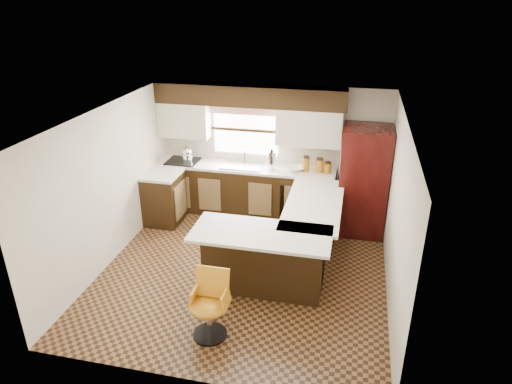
% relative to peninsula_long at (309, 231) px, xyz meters
% --- Properties ---
extents(floor, '(4.40, 4.40, 0.00)m').
position_rel_peninsula_long_xyz_m(floor, '(-0.90, -0.62, -0.45)').
color(floor, '#49301A').
rests_on(floor, ground).
extents(ceiling, '(4.40, 4.40, 0.00)m').
position_rel_peninsula_long_xyz_m(ceiling, '(-0.90, -0.62, 1.95)').
color(ceiling, silver).
rests_on(ceiling, wall_back).
extents(wall_back, '(4.40, 0.00, 4.40)m').
position_rel_peninsula_long_xyz_m(wall_back, '(-0.90, 1.58, 0.75)').
color(wall_back, beige).
rests_on(wall_back, floor).
extents(wall_front, '(4.40, 0.00, 4.40)m').
position_rel_peninsula_long_xyz_m(wall_front, '(-0.90, -2.83, 0.75)').
color(wall_front, beige).
rests_on(wall_front, floor).
extents(wall_left, '(0.00, 4.40, 4.40)m').
position_rel_peninsula_long_xyz_m(wall_left, '(-3.00, -0.62, 0.75)').
color(wall_left, beige).
rests_on(wall_left, floor).
extents(wall_right, '(0.00, 4.40, 4.40)m').
position_rel_peninsula_long_xyz_m(wall_right, '(1.20, -0.62, 0.75)').
color(wall_right, beige).
rests_on(wall_right, floor).
extents(base_cab_back, '(3.30, 0.60, 0.90)m').
position_rel_peninsula_long_xyz_m(base_cab_back, '(-1.35, 1.28, 0.00)').
color(base_cab_back, black).
rests_on(base_cab_back, floor).
extents(base_cab_left, '(0.60, 0.70, 0.90)m').
position_rel_peninsula_long_xyz_m(base_cab_left, '(-2.70, 0.62, 0.00)').
color(base_cab_left, black).
rests_on(base_cab_left, floor).
extents(counter_back, '(3.30, 0.60, 0.04)m').
position_rel_peninsula_long_xyz_m(counter_back, '(-1.35, 1.28, 0.47)').
color(counter_back, silver).
rests_on(counter_back, base_cab_back).
extents(counter_left, '(0.60, 0.70, 0.04)m').
position_rel_peninsula_long_xyz_m(counter_left, '(-2.70, 0.62, 0.47)').
color(counter_left, silver).
rests_on(counter_left, base_cab_left).
extents(soffit, '(3.40, 0.35, 0.36)m').
position_rel_peninsula_long_xyz_m(soffit, '(-1.30, 1.40, 1.77)').
color(soffit, black).
rests_on(soffit, wall_back).
extents(upper_cab_left, '(0.94, 0.35, 0.64)m').
position_rel_peninsula_long_xyz_m(upper_cab_left, '(-2.52, 1.40, 1.27)').
color(upper_cab_left, beige).
rests_on(upper_cab_left, wall_back).
extents(upper_cab_right, '(1.14, 0.35, 0.64)m').
position_rel_peninsula_long_xyz_m(upper_cab_right, '(-0.22, 1.40, 1.27)').
color(upper_cab_right, beige).
rests_on(upper_cab_right, wall_back).
extents(window_pane, '(1.20, 0.02, 0.90)m').
position_rel_peninsula_long_xyz_m(window_pane, '(-1.40, 1.56, 1.10)').
color(window_pane, white).
rests_on(window_pane, wall_back).
extents(valance, '(1.30, 0.06, 0.18)m').
position_rel_peninsula_long_xyz_m(valance, '(-1.40, 1.52, 1.49)').
color(valance, '#D19B93').
rests_on(valance, wall_back).
extents(sink, '(0.75, 0.45, 0.03)m').
position_rel_peninsula_long_xyz_m(sink, '(-1.40, 1.25, 0.51)').
color(sink, '#B2B2B7').
rests_on(sink, counter_back).
extents(dishwasher, '(0.58, 0.03, 0.78)m').
position_rel_peninsula_long_xyz_m(dishwasher, '(-0.35, 0.99, -0.02)').
color(dishwasher, black).
rests_on(dishwasher, floor).
extents(cooktop, '(0.58, 0.50, 0.02)m').
position_rel_peninsula_long_xyz_m(cooktop, '(-2.55, 1.25, 0.51)').
color(cooktop, black).
rests_on(cooktop, counter_back).
extents(peninsula_long, '(0.60, 1.95, 0.90)m').
position_rel_peninsula_long_xyz_m(peninsula_long, '(0.00, 0.00, 0.00)').
color(peninsula_long, black).
rests_on(peninsula_long, floor).
extents(peninsula_return, '(1.65, 0.60, 0.90)m').
position_rel_peninsula_long_xyz_m(peninsula_return, '(-0.53, -0.97, 0.00)').
color(peninsula_return, black).
rests_on(peninsula_return, floor).
extents(counter_pen_long, '(0.84, 1.95, 0.04)m').
position_rel_peninsula_long_xyz_m(counter_pen_long, '(0.05, 0.00, 0.47)').
color(counter_pen_long, silver).
rests_on(counter_pen_long, peninsula_long).
extents(counter_pen_return, '(1.89, 0.84, 0.04)m').
position_rel_peninsula_long_xyz_m(counter_pen_return, '(-0.55, -1.06, 0.47)').
color(counter_pen_return, silver).
rests_on(counter_pen_return, peninsula_return).
extents(refrigerator, '(0.80, 0.77, 1.88)m').
position_rel_peninsula_long_xyz_m(refrigerator, '(0.78, 1.07, 0.49)').
color(refrigerator, '#340A08').
rests_on(refrigerator, floor).
extents(bar_chair, '(0.46, 0.46, 0.87)m').
position_rel_peninsula_long_xyz_m(bar_chair, '(-0.97, -2.10, -0.02)').
color(bar_chair, orange).
rests_on(bar_chair, floor).
extents(kettle, '(0.21, 0.21, 0.29)m').
position_rel_peninsula_long_xyz_m(kettle, '(-2.46, 1.26, 0.66)').
color(kettle, silver).
rests_on(kettle, cooktop).
extents(percolator, '(0.14, 0.14, 0.33)m').
position_rel_peninsula_long_xyz_m(percolator, '(-0.85, 1.28, 0.66)').
color(percolator, silver).
rests_on(percolator, counter_back).
extents(mixing_bowl, '(0.41, 0.41, 0.08)m').
position_rel_peninsula_long_xyz_m(mixing_bowl, '(-0.43, 1.28, 0.53)').
color(mixing_bowl, white).
rests_on(mixing_bowl, counter_back).
extents(canister_large, '(0.13, 0.13, 0.25)m').
position_rel_peninsula_long_xyz_m(canister_large, '(-0.24, 1.30, 0.62)').
color(canister_large, '#9E6713').
rests_on(canister_large, counter_back).
extents(canister_med, '(0.14, 0.14, 0.23)m').
position_rel_peninsula_long_xyz_m(canister_med, '(0.00, 1.30, 0.61)').
color(canister_med, '#9E6713').
rests_on(canister_med, counter_back).
extents(canister_small, '(0.13, 0.13, 0.17)m').
position_rel_peninsula_long_xyz_m(canister_small, '(0.15, 1.30, 0.58)').
color(canister_small, '#9E6713').
rests_on(canister_small, counter_back).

